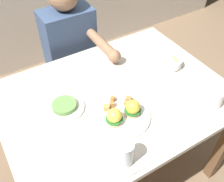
# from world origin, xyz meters

# --- Properties ---
(ground_plane) EXTENTS (6.00, 6.00, 0.00)m
(ground_plane) POSITION_xyz_m (0.00, 0.00, 0.00)
(ground_plane) COLOR #7F664C
(dining_table) EXTENTS (1.20, 0.90, 0.74)m
(dining_table) POSITION_xyz_m (0.00, 0.00, 0.63)
(dining_table) COLOR silver
(dining_table) RESTS_ON ground_plane
(eggs_benedict_plate) EXTENTS (0.27, 0.27, 0.09)m
(eggs_benedict_plate) POSITION_xyz_m (-0.05, -0.15, 0.77)
(eggs_benedict_plate) COLOR white
(eggs_benedict_plate) RESTS_ON dining_table
(fruit_bowl) EXTENTS (0.12, 0.12, 0.06)m
(fruit_bowl) POSITION_xyz_m (0.41, 0.03, 0.77)
(fruit_bowl) COLOR white
(fruit_bowl) RESTS_ON dining_table
(coffee_mug) EXTENTS (0.11, 0.08, 0.09)m
(coffee_mug) POSITION_xyz_m (0.39, -0.32, 0.79)
(coffee_mug) COLOR white
(coffee_mug) RESTS_ON dining_table
(fork) EXTENTS (0.15, 0.06, 0.00)m
(fork) POSITION_xyz_m (0.01, 0.30, 0.74)
(fork) COLOR silver
(fork) RESTS_ON dining_table
(water_glass_near) EXTENTS (0.07, 0.07, 0.12)m
(water_glass_near) POSITION_xyz_m (-0.17, -0.36, 0.80)
(water_glass_near) COLOR silver
(water_glass_near) RESTS_ON dining_table
(side_plate) EXTENTS (0.20, 0.20, 0.04)m
(side_plate) POSITION_xyz_m (-0.27, 0.05, 0.75)
(side_plate) COLOR white
(side_plate) RESTS_ON dining_table
(diner_person) EXTENTS (0.34, 0.54, 1.14)m
(diner_person) POSITION_xyz_m (0.02, 0.60, 0.65)
(diner_person) COLOR #33333D
(diner_person) RESTS_ON ground_plane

